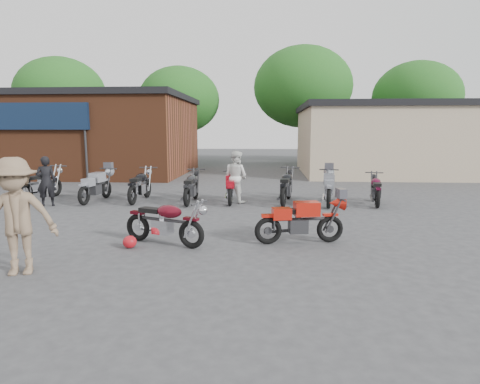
# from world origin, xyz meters

# --- Properties ---
(ground) EXTENTS (90.00, 90.00, 0.00)m
(ground) POSITION_xyz_m (0.00, 0.00, 0.00)
(ground) COLOR #393A3C
(brick_building) EXTENTS (12.00, 8.00, 4.00)m
(brick_building) POSITION_xyz_m (-9.00, 14.00, 2.00)
(brick_building) COLOR brown
(brick_building) RESTS_ON ground
(stucco_building) EXTENTS (10.00, 8.00, 3.50)m
(stucco_building) POSITION_xyz_m (8.50, 15.00, 1.75)
(stucco_building) COLOR gray
(stucco_building) RESTS_ON ground
(tree_0) EXTENTS (6.56, 6.56, 8.20)m
(tree_0) POSITION_xyz_m (-14.00, 22.00, 4.10)
(tree_0) COLOR #155017
(tree_0) RESTS_ON ground
(tree_1) EXTENTS (5.92, 5.92, 7.40)m
(tree_1) POSITION_xyz_m (-5.00, 22.00, 3.70)
(tree_1) COLOR #155017
(tree_1) RESTS_ON ground
(tree_2) EXTENTS (7.04, 7.04, 8.80)m
(tree_2) POSITION_xyz_m (4.00, 22.00, 4.40)
(tree_2) COLOR #155017
(tree_2) RESTS_ON ground
(tree_3) EXTENTS (6.08, 6.08, 7.60)m
(tree_3) POSITION_xyz_m (12.00, 22.00, 3.80)
(tree_3) COLOR #155017
(tree_3) RESTS_ON ground
(vintage_motorcycle) EXTENTS (1.96, 1.25, 1.08)m
(vintage_motorcycle) POSITION_xyz_m (-0.59, 0.17, 0.54)
(vintage_motorcycle) COLOR #530A15
(vintage_motorcycle) RESTS_ON ground
(sportbike) EXTENTS (1.91, 0.93, 1.06)m
(sportbike) POSITION_xyz_m (2.23, 0.47, 0.53)
(sportbike) COLOR red
(sportbike) RESTS_ON ground
(helmet) EXTENTS (0.36, 0.36, 0.26)m
(helmet) POSITION_xyz_m (-1.25, -0.12, 0.13)
(helmet) COLOR #AA121A
(helmet) RESTS_ON ground
(person_dark) EXTENTS (0.68, 0.58, 1.58)m
(person_dark) POSITION_xyz_m (-5.39, 4.18, 0.79)
(person_dark) COLOR black
(person_dark) RESTS_ON ground
(person_light) EXTENTS (1.05, 1.01, 1.71)m
(person_light) POSITION_xyz_m (0.48, 5.28, 0.85)
(person_light) COLOR silver
(person_light) RESTS_ON ground
(person_tan) EXTENTS (1.41, 1.06, 1.94)m
(person_tan) POSITION_xyz_m (-2.56, -1.68, 0.97)
(person_tan) COLOR #7F664E
(person_tan) RESTS_ON ground
(row_bike_0) EXTENTS (0.95, 2.18, 1.23)m
(row_bike_0) POSITION_xyz_m (-6.22, 5.32, 0.61)
(row_bike_0) COLOR black
(row_bike_0) RESTS_ON ground
(row_bike_1) EXTENTS (0.85, 2.04, 1.15)m
(row_bike_1) POSITION_xyz_m (-4.22, 5.14, 0.58)
(row_bike_1) COLOR #9497A1
(row_bike_1) RESTS_ON ground
(row_bike_2) EXTENTS (0.72, 2.06, 1.18)m
(row_bike_2) POSITION_xyz_m (-2.76, 5.30, 0.59)
(row_bike_2) COLOR black
(row_bike_2) RESTS_ON ground
(row_bike_3) EXTENTS (0.67, 1.99, 1.15)m
(row_bike_3) POSITION_xyz_m (-0.97, 5.09, 0.58)
(row_bike_3) COLOR black
(row_bike_3) RESTS_ON ground
(row_bike_4) EXTENTS (0.72, 1.89, 1.08)m
(row_bike_4) POSITION_xyz_m (0.31, 5.27, 0.54)
(row_bike_4) COLOR #A40D1B
(row_bike_4) RESTS_ON ground
(row_bike_5) EXTENTS (1.03, 2.19, 1.22)m
(row_bike_5) POSITION_xyz_m (2.15, 5.30, 0.61)
(row_bike_5) COLOR black
(row_bike_5) RESTS_ON ground
(row_bike_6) EXTENTS (0.94, 2.09, 1.17)m
(row_bike_6) POSITION_xyz_m (3.49, 5.11, 0.59)
(row_bike_6) COLOR gray
(row_bike_6) RESTS_ON ground
(row_bike_7) EXTENTS (0.90, 1.91, 1.07)m
(row_bike_7) POSITION_xyz_m (5.00, 5.20, 0.53)
(row_bike_7) COLOR #4E0924
(row_bike_7) RESTS_ON ground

